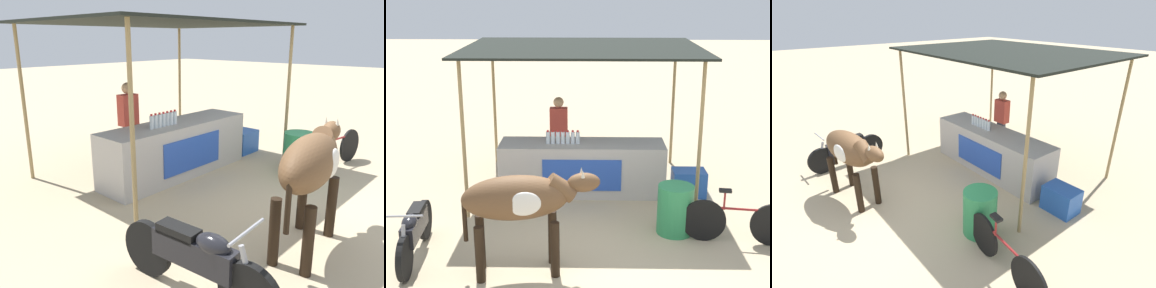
# 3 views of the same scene
# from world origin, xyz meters

# --- Properties ---
(ground_plane) EXTENTS (60.00, 60.00, 0.00)m
(ground_plane) POSITION_xyz_m (0.00, 0.00, 0.00)
(ground_plane) COLOR tan
(stall_counter) EXTENTS (3.00, 0.82, 0.96)m
(stall_counter) POSITION_xyz_m (0.00, 2.20, 0.48)
(stall_counter) COLOR #B2ADA8
(stall_counter) RESTS_ON ground
(stall_awning) EXTENTS (4.20, 3.20, 2.67)m
(stall_awning) POSITION_xyz_m (0.00, 2.50, 2.56)
(stall_awning) COLOR black
(stall_awning) RESTS_ON ground
(water_bottle_row) EXTENTS (0.61, 0.07, 0.25)m
(water_bottle_row) POSITION_xyz_m (-0.35, 2.15, 1.07)
(water_bottle_row) COLOR silver
(water_bottle_row) RESTS_ON stall_counter
(vendor_behind_counter) EXTENTS (0.34, 0.22, 1.65)m
(vendor_behind_counter) POSITION_xyz_m (-0.47, 2.95, 0.85)
(vendor_behind_counter) COLOR #383842
(vendor_behind_counter) RESTS_ON ground
(cooler_box) EXTENTS (0.60, 0.44, 0.48)m
(cooler_box) POSITION_xyz_m (1.96, 2.10, 0.24)
(cooler_box) COLOR blue
(cooler_box) RESTS_ON ground
(water_barrel) EXTENTS (0.56, 0.56, 0.78)m
(water_barrel) POSITION_xyz_m (1.47, 0.55, 0.39)
(water_barrel) COLOR #2D8C51
(water_barrel) RESTS_ON ground
(cow) EXTENTS (1.85, 0.74, 1.44)m
(cow) POSITION_xyz_m (-0.76, -0.69, 1.03)
(cow) COLOR brown
(cow) RESTS_ON ground
(motorcycle_parked) EXTENTS (0.55, 1.80, 0.90)m
(motorcycle_parked) POSITION_xyz_m (-2.32, -0.34, 0.43)
(motorcycle_parked) COLOR black
(motorcycle_parked) RESTS_ON ground
(bicycle_leaning) EXTENTS (1.65, 0.28, 0.85)m
(bicycle_leaning) POSITION_xyz_m (2.35, 0.21, 0.35)
(bicycle_leaning) COLOR black
(bicycle_leaning) RESTS_ON ground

